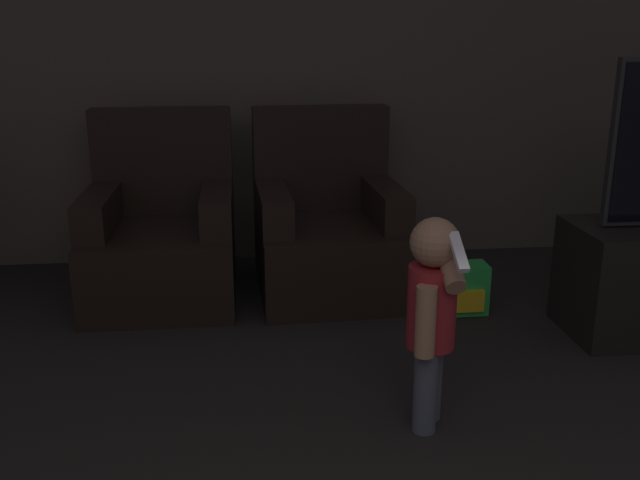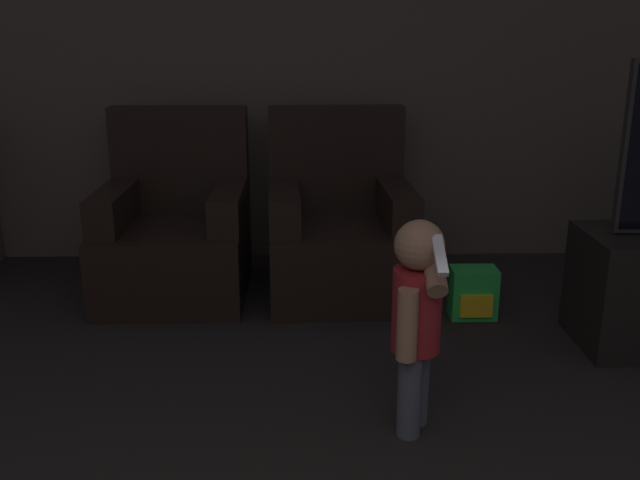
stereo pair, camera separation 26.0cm
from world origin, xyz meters
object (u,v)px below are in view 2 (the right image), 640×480
object	(u,v)px
armchair_left	(176,233)
armchair_right	(339,232)
toy_backpack	(473,293)
person_toddler	(417,311)

from	to	relation	value
armchair_left	armchair_right	world-z (taller)	same
armchair_left	toy_backpack	bearing A→B (deg)	-14.85
armchair_left	armchair_right	bearing A→B (deg)	0.26
armchair_right	armchair_left	bearing A→B (deg)	177.63
armchair_left	armchair_right	xyz separation A→B (m)	(0.91, -0.00, 0.00)
armchair_left	person_toddler	size ratio (longest dim) A/B	1.24
armchair_left	toy_backpack	world-z (taller)	armchair_left
toy_backpack	armchair_right	bearing A→B (deg)	147.43
armchair_left	person_toddler	bearing A→B (deg)	-52.88
armchair_left	toy_backpack	distance (m)	1.65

